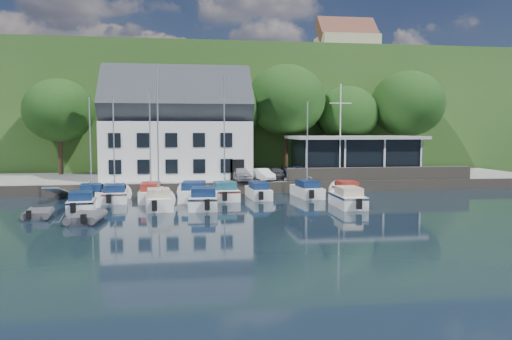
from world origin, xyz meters
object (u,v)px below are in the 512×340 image
object	(u,v)px
car_blue	(300,172)
boat_r1_0	(90,147)
car_dgrey	(276,174)
car_silver	(241,174)
boat_r1_3	(194,191)
flagpole	(340,132)
boat_r1_5	(258,190)
boat_r1_2	(150,144)
car_white	(263,174)
boat_r1_6	(307,146)
boat_r1_4	(224,145)
dinghy_0	(38,212)
dinghy_1	(86,216)
boat_r1_7	(346,189)
boat_r2_1	(158,145)
boat_r1_1	(114,148)
boat_r2_2	(204,198)
boat_r2_4	(348,197)
harbor_building	(177,134)
club_pavilion	(354,156)
boat_r2_0	(82,201)

from	to	relation	value
car_blue	boat_r1_0	size ratio (longest dim) A/B	0.42
car_dgrey	car_silver	bearing A→B (deg)	-155.40
car_dgrey	boat_r1_3	xyz separation A→B (m)	(-7.96, -6.11, -0.77)
flagpole	boat_r1_5	distance (m)	11.12
boat_r1_0	boat_r1_2	size ratio (longest dim) A/B	0.95
car_white	boat_r1_6	world-z (taller)	boat_r1_6
car_blue	boat_r1_3	xyz separation A→B (m)	(-10.37, -6.59, -0.86)
boat_r1_0	boat_r1_4	world-z (taller)	boat_r1_4
car_silver	dinghy_0	world-z (taller)	car_silver
boat_r1_5	dinghy_1	xyz separation A→B (m)	(-12.18, -9.50, -0.30)
dinghy_0	dinghy_1	size ratio (longest dim) A/B	0.92
boat_r1_5	boat_r1_7	bearing A→B (deg)	-4.82
boat_r1_3	boat_r2_1	size ratio (longest dim) A/B	0.70
car_silver	car_dgrey	world-z (taller)	car_silver
boat_r1_3	dinghy_0	size ratio (longest dim) A/B	2.14
boat_r1_3	boat_r1_4	xyz separation A→B (m)	(2.52, 0.03, 3.76)
boat_r1_1	boat_r2_1	xyz separation A→B (m)	(3.66, -4.42, 0.37)
boat_r1_5	boat_r2_2	bearing A→B (deg)	-137.81
car_white	boat_r2_4	bearing A→B (deg)	-81.73
harbor_building	boat_r1_4	distance (m)	10.01
boat_r1_0	boat_r1_1	size ratio (longest dim) A/B	1.03
boat_r2_2	boat_r1_4	bearing A→B (deg)	71.03
car_silver	boat_r2_2	bearing A→B (deg)	-120.96
harbor_building	car_dgrey	world-z (taller)	harbor_building
flagpole	boat_r1_6	world-z (taller)	flagpole
boat_r1_4	boat_r2_2	distance (m)	6.08
boat_r1_1	boat_r1_2	size ratio (longest dim) A/B	0.92
boat_r1_1	boat_r1_5	world-z (taller)	boat_r1_1
boat_r1_1	boat_r1_4	bearing A→B (deg)	-5.26
club_pavilion	boat_r1_7	bearing A→B (deg)	-113.35
club_pavilion	boat_r1_2	size ratio (longest dim) A/B	1.43
boat_r1_3	boat_r2_4	distance (m)	12.41
boat_r2_0	dinghy_0	distance (m)	3.27
boat_r2_2	car_blue	bearing A→B (deg)	52.67
car_blue	boat_r2_4	world-z (taller)	car_blue
car_dgrey	boat_r1_0	world-z (taller)	boat_r1_0
boat_r1_4	boat_r2_1	xyz separation A→B (m)	(-5.10, -4.38, 0.09)
boat_r2_1	club_pavilion	bearing A→B (deg)	28.16
boat_r1_1	boat_r2_0	size ratio (longest dim) A/B	1.71
harbor_building	boat_r2_1	world-z (taller)	harbor_building
boat_r1_2	dinghy_0	xyz separation A→B (m)	(-6.78, -6.77, -4.25)
flagpole	dinghy_0	xyz separation A→B (m)	(-24.27, -12.33, -5.18)
car_silver	boat_r2_0	world-z (taller)	car_silver
club_pavilion	boat_r1_2	world-z (taller)	boat_r1_2
harbor_building	boat_r1_6	world-z (taller)	harbor_building
club_pavilion	boat_r2_2	distance (m)	20.79
boat_r2_0	boat_r1_3	bearing A→B (deg)	24.20
boat_r2_4	dinghy_1	xyz separation A→B (m)	(-18.03, -3.77, -0.37)
boat_r1_2	boat_r2_4	world-z (taller)	boat_r1_2
boat_r1_3	boat_r2_4	size ratio (longest dim) A/B	1.04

